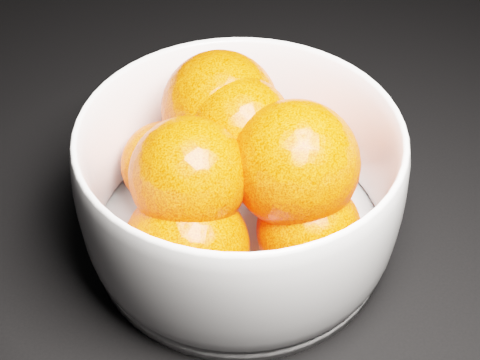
{
  "coord_description": "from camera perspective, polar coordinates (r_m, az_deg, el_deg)",
  "views": [
    {
      "loc": [
        0.17,
        -0.61,
        0.41
      ],
      "look_at": [
        0.19,
        -0.25,
        0.07
      ],
      "focal_mm": 50.0,
      "sensor_mm": 36.0,
      "label": 1
    }
  ],
  "objects": [
    {
      "name": "orange_pile",
      "position": [
        0.49,
        -0.28,
        0.93
      ],
      "size": [
        0.18,
        0.19,
        0.14
      ],
      "color": "#FF3F07",
      "rests_on": "bowl"
    },
    {
      "name": "bowl",
      "position": [
        0.51,
        -0.0,
        -0.49
      ],
      "size": [
        0.24,
        0.24,
        0.12
      ],
      "rotation": [
        0.0,
        0.0,
        0.29
      ],
      "color": "white",
      "rests_on": "ground"
    },
    {
      "name": "ground",
      "position": [
        0.76,
        -15.59,
        8.93
      ],
      "size": [
        3.0,
        3.0,
        0.0
      ],
      "primitive_type": "cube",
      "color": "black",
      "rests_on": "ground"
    }
  ]
}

